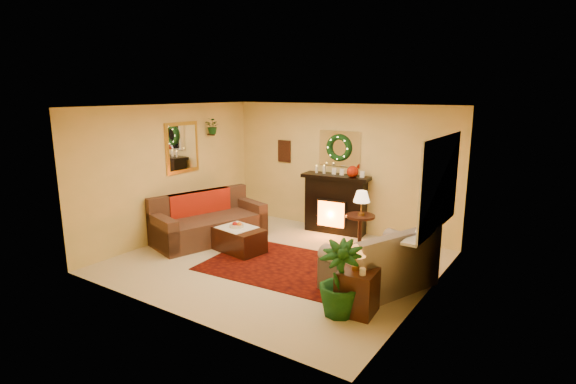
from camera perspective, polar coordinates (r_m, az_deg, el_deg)
The scene contains 31 objects.
floor at distance 7.74m, azimuth -1.45°, elevation -8.81°, with size 5.00×5.00×0.00m, color beige.
ceiling at distance 7.21m, azimuth -1.57°, elevation 10.80°, with size 5.00×5.00×0.00m, color white.
wall_back at distance 9.26m, azimuth 6.54°, elevation 3.05°, with size 5.00×5.00×0.00m, color #EFD88C.
wall_front at distance 5.73m, azimuth -14.60°, elevation -3.28°, with size 5.00×5.00×0.00m, color #EFD88C.
wall_left at distance 9.02m, azimuth -14.62°, elevation 2.46°, with size 4.50×4.50×0.00m, color #EFD88C.
wall_right at distance 6.30m, azimuth 17.42°, elevation -2.01°, with size 4.50×4.50×0.00m, color #EFD88C.
area_rug at distance 7.58m, azimuth -0.99°, elevation -9.23°, with size 2.40×1.80×0.01m, color #491110.
sofa at distance 8.80m, azimuth -9.95°, elevation -3.39°, with size 0.94×2.13×0.91m, color #4A281B.
red_throw at distance 8.95m, azimuth -9.52°, elevation -2.93°, with size 0.81×1.31×0.02m, color red.
fireplace at distance 9.21m, azimuth 6.12°, elevation -1.76°, with size 1.23×0.39×1.13m, color black.
poinsettia at distance 8.86m, azimuth 8.21°, elevation 2.56°, with size 0.23×0.23×0.23m, color #A61A04.
mantel_candle_a at distance 9.25m, azimuth 3.65°, elevation 2.84°, with size 0.06×0.06×0.17m, color silver.
mantel_candle_b at distance 9.18m, azimuth 4.61°, elevation 2.75°, with size 0.06×0.06×0.19m, color white.
mantel_mirror at distance 9.19m, azimuth 6.55°, elevation 5.49°, with size 0.92×0.02×0.72m, color white.
wreath at distance 9.15m, azimuth 6.43°, elevation 5.59°, with size 0.55×0.55×0.11m, color #194719.
wall_art at distance 9.89m, azimuth -0.47°, elevation 5.21°, with size 0.32×0.03×0.48m, color #381E11.
gold_mirror at distance 9.14m, azimuth -13.29°, elevation 5.51°, with size 0.03×0.84×1.00m, color gold.
hanging_plant at distance 9.54m, azimuth -9.48°, elevation 7.30°, with size 0.33×0.28×0.36m, color #194719.
loveseat at distance 6.79m, azimuth 11.53°, elevation -8.44°, with size 0.92×1.59×0.92m, color gray.
window_frame at distance 6.77m, azimuth 18.77°, elevation 1.05°, with size 0.03×1.86×1.36m, color white.
window_glass at distance 6.78m, azimuth 18.64°, elevation 1.07°, with size 0.02×1.70×1.22m, color black.
window_sill at distance 6.96m, azimuth 17.54°, elevation -4.34°, with size 0.22×1.86×0.04m, color white.
mini_tree at distance 6.51m, azimuth 16.68°, elevation -3.89°, with size 0.18×0.18×0.27m, color white.
sill_plant at distance 7.58m, azimuth 19.45°, elevation -1.42°, with size 0.29×0.24×0.54m, color #213F1A.
side_table_round at distance 8.21m, azimuth 9.10°, elevation -5.29°, with size 0.52×0.52×0.68m, color black.
lamp_cream at distance 8.04m, azimuth 9.30°, elevation -1.57°, with size 0.30×0.30×0.45m, color #FFD298.
end_table_square at distance 6.05m, azimuth 8.76°, elevation -12.57°, with size 0.48×0.48×0.59m, color black.
lamp_tiffany at distance 5.88m, azimuth 8.57°, elevation -8.30°, with size 0.27×0.27×0.39m, color orange.
coffee_table at distance 8.24m, azimuth -6.49°, elevation -6.00°, with size 1.03×0.57×0.43m, color black.
fruit_bowl at distance 8.17m, azimuth -6.54°, elevation -4.39°, with size 0.26×0.26×0.06m, color beige.
floor_palm at distance 5.89m, azimuth 6.59°, elevation -11.29°, with size 1.66×1.66×2.96m, color #1F4926.
Camera 1 is at (4.16, -5.89, 2.83)m, focal length 28.00 mm.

